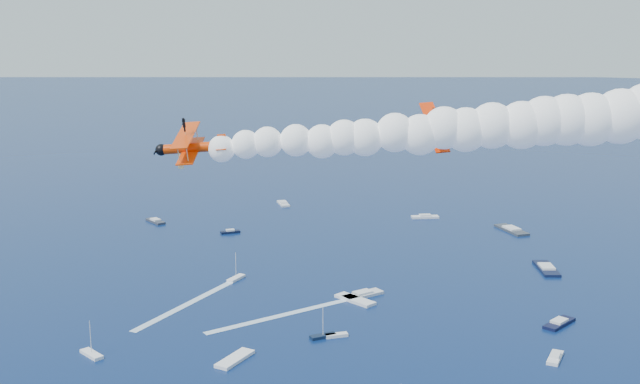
% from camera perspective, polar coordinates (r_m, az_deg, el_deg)
% --- Properties ---
extents(biplane_lead, '(10.56, 11.61, 8.35)m').
position_cam_1_polar(biplane_lead, '(91.46, 8.51, 4.41)').
color(biplane_lead, '#F32F05').
extents(biplane_trail, '(10.27, 11.66, 7.31)m').
position_cam_1_polar(biplane_trail, '(84.50, -9.21, 3.19)').
color(biplane_trail, '#F53C05').
extents(smoke_trail_trail, '(74.45, 50.81, 12.89)m').
position_cam_1_polar(smoke_trail_trail, '(85.07, 15.04, 4.86)').
color(smoke_trail_trail, white).
extents(spectator_boats, '(229.59, 178.77, 0.70)m').
position_cam_1_polar(spectator_boats, '(200.92, 10.82, -7.29)').
color(spectator_boats, silver).
rests_on(spectator_boats, ground).
extents(boat_wakes, '(52.76, 91.40, 0.04)m').
position_cam_1_polar(boat_wakes, '(173.76, -10.92, -10.56)').
color(boat_wakes, white).
rests_on(boat_wakes, ground).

